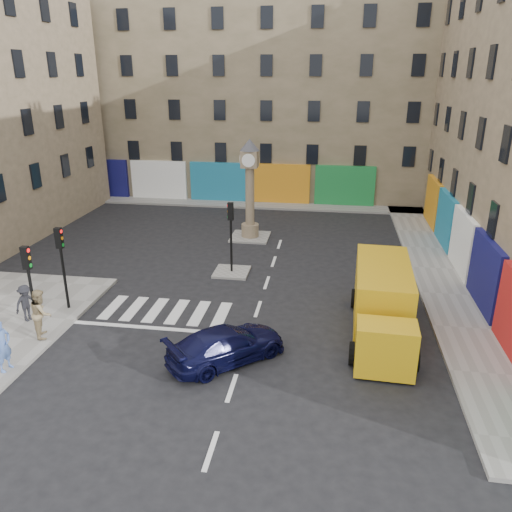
% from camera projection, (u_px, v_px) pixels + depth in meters
% --- Properties ---
extents(ground, '(120.00, 120.00, 0.00)m').
position_uv_depth(ground, '(242.00, 356.00, 18.63)').
color(ground, black).
rests_on(ground, ground).
extents(sidewalk_right, '(2.60, 30.00, 0.15)m').
position_uv_depth(sidewalk_right, '(435.00, 269.00, 26.64)').
color(sidewalk_right, gray).
rests_on(sidewalk_right, ground).
extents(sidewalk_far, '(32.00, 2.40, 0.15)m').
position_uv_depth(sidewalk_far, '(242.00, 204.00, 39.74)').
color(sidewalk_far, gray).
rests_on(sidewalk_far, ground).
extents(island_near, '(1.80, 1.80, 0.12)m').
position_uv_depth(island_near, '(232.00, 272.00, 26.30)').
color(island_near, gray).
rests_on(island_near, ground).
extents(island_far, '(2.40, 2.40, 0.12)m').
position_uv_depth(island_far, '(250.00, 237.00, 31.86)').
color(island_far, gray).
rests_on(island_far, ground).
extents(building_far, '(32.00, 10.00, 17.00)m').
position_uv_depth(building_far, '(253.00, 90.00, 42.18)').
color(building_far, '#8C7A5D').
rests_on(building_far, ground).
extents(traffic_light_left_near, '(0.28, 0.22, 3.70)m').
position_uv_depth(traffic_light_left_near, '(29.00, 277.00, 19.07)').
color(traffic_light_left_near, black).
rests_on(traffic_light_left_near, sidewalk_left).
extents(traffic_light_left_far, '(0.28, 0.22, 3.70)m').
position_uv_depth(traffic_light_left_far, '(61.00, 255.00, 21.30)').
color(traffic_light_left_far, black).
rests_on(traffic_light_left_far, sidewalk_left).
extents(traffic_light_island, '(0.28, 0.22, 3.70)m').
position_uv_depth(traffic_light_island, '(231.00, 226.00, 25.42)').
color(traffic_light_island, black).
rests_on(traffic_light_island, island_near).
extents(clock_pillar, '(1.20, 1.20, 6.10)m').
position_uv_depth(clock_pillar, '(250.00, 183.00, 30.64)').
color(clock_pillar, '#978063').
rests_on(clock_pillar, island_far).
extents(navy_sedan, '(4.56, 4.43, 1.31)m').
position_uv_depth(navy_sedan, '(227.00, 345.00, 18.16)').
color(navy_sedan, black).
rests_on(navy_sedan, ground).
extents(yellow_van, '(2.67, 7.20, 2.59)m').
position_uv_depth(yellow_van, '(382.00, 302.00, 20.04)').
color(yellow_van, gold).
rests_on(yellow_van, ground).
extents(pedestrian_blue, '(0.55, 0.75, 1.91)m').
position_uv_depth(pedestrian_blue, '(3.00, 346.00, 17.23)').
color(pedestrian_blue, '#5679C5').
rests_on(pedestrian_blue, sidewalk_left).
extents(pedestrian_tan, '(1.10, 1.19, 1.97)m').
position_uv_depth(pedestrian_tan, '(41.00, 313.00, 19.48)').
color(pedestrian_tan, '#9A855F').
rests_on(pedestrian_tan, sidewalk_left).
extents(pedestrian_dark, '(0.93, 1.17, 1.59)m').
position_uv_depth(pedestrian_dark, '(26.00, 303.00, 20.77)').
color(pedestrian_dark, black).
rests_on(pedestrian_dark, sidewalk_left).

